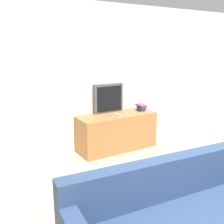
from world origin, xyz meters
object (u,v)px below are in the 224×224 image
television (108,98)px  remote_on_stand (118,115)px  tv_stand (117,132)px  book_stack (141,107)px

television → remote_on_stand: television is taller
tv_stand → book_stack: book_stack is taller
television → remote_on_stand: (0.03, -0.27, -0.25)m
tv_stand → book_stack: 0.67m
tv_stand → television: bearing=103.2°
television → tv_stand: bearing=-76.8°
tv_stand → television: (-0.05, 0.22, 0.60)m
book_stack → remote_on_stand: size_ratio=1.30×
television → book_stack: 0.66m
book_stack → television: bearing=159.4°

